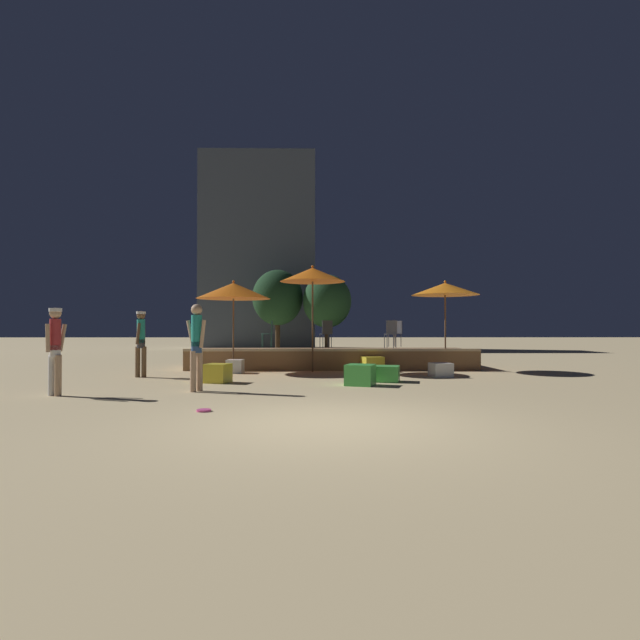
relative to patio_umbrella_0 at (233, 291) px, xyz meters
The scene contains 22 objects.
ground_plane 9.05m from the patio_umbrella_0, 72.19° to the right, with size 120.00×120.00×0.00m, color #D1B784.
wooden_deck 4.09m from the patio_umbrella_0, 27.45° to the left, with size 9.35×2.78×0.69m.
patio_umbrella_0 is the anchor object (origin of this frame).
patio_umbrella_1 2.50m from the patio_umbrella_0, ahead, with size 2.01×2.01×3.28m.
patio_umbrella_2 6.63m from the patio_umbrella_0, ahead, with size 2.11×2.11×2.85m.
cube_seat_0 2.34m from the patio_umbrella_0, 74.39° to the right, with size 0.50×0.50×0.40m.
cube_seat_1 6.63m from the patio_umbrella_0, 16.11° to the right, with size 0.61×0.61×0.39m.
cube_seat_2 5.65m from the patio_umbrella_0, 33.45° to the right, with size 0.77×0.77×0.40m.
cube_seat_3 3.79m from the patio_umbrella_0, 87.97° to the right, with size 0.67×0.67×0.47m.
cube_seat_4 4.86m from the patio_umbrella_0, ahead, with size 0.73×0.73×0.46m.
cube_seat_5 5.59m from the patio_umbrella_0, 45.57° to the right, with size 0.81×0.81×0.49m.
person_0 4.96m from the patio_umbrella_0, 90.23° to the right, with size 0.52×0.38×1.86m.
person_1 3.17m from the patio_umbrella_0, 142.89° to the right, with size 0.31×0.50×1.81m.
person_2 6.20m from the patio_umbrella_0, 116.53° to the right, with size 0.29×0.48×1.76m.
bistro_chair_0 2.22m from the patio_umbrella_0, 57.70° to the left, with size 0.40×0.40×0.90m.
bistro_chair_1 3.42m from the patio_umbrella_0, 23.82° to the left, with size 0.43×0.43×0.90m.
bistro_chair_2 5.86m from the patio_umbrella_0, 20.14° to the left, with size 0.48×0.48×0.90m.
bistro_chair_3 5.24m from the patio_umbrella_0, ahead, with size 0.45×0.45×0.90m.
frisbee_disc 7.70m from the patio_umbrella_0, 84.54° to the right, with size 0.23×0.23×0.03m.
background_tree_0 13.20m from the patio_umbrella_0, 88.23° to the left, with size 2.89×2.89×4.66m.
background_tree_1 12.84m from the patio_umbrella_0, 75.45° to the left, with size 2.71×2.71×4.32m.
distant_building 18.17m from the patio_umbrella_0, 93.78° to the left, with size 7.47×3.20×12.75m.
Camera 1 is at (-0.18, -7.12, 1.37)m, focal length 28.00 mm.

